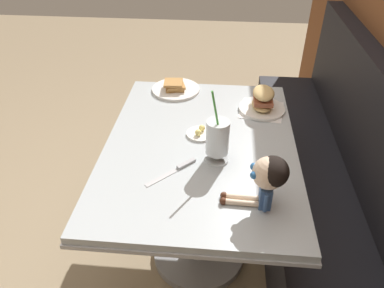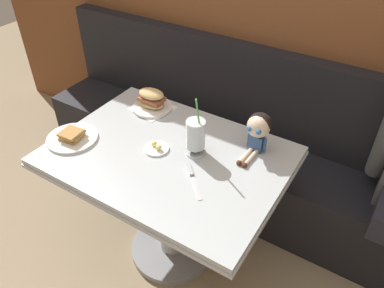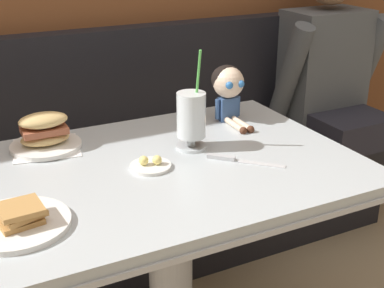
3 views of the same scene
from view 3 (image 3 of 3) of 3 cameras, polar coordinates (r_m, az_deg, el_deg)
name	(u,v)px [view 3 (image 3 of 3)]	position (r m, az deg, el deg)	size (l,w,h in m)	color
booth_bench	(109,197)	(2.27, -8.93, -5.62)	(2.60, 0.48, 1.00)	black
diner_table	(170,221)	(1.65, -2.41, -8.27)	(1.11, 0.81, 0.74)	#B2BCC1
toast_plate	(18,221)	(1.30, -18.24, -7.86)	(0.25, 0.25, 0.06)	white
milkshake_glass	(191,117)	(1.63, -0.08, 2.87)	(0.10, 0.10, 0.31)	silver
sandwich_plate	(45,135)	(1.71, -15.55, 0.98)	(0.23, 0.23, 0.12)	white
butter_saucer	(151,165)	(1.53, -4.48, -2.26)	(0.12, 0.12, 0.04)	white
butter_knife	(232,159)	(1.58, 4.34, -1.63)	(0.18, 0.18, 0.01)	silver
seated_doll	(228,85)	(1.87, 3.92, 6.32)	(0.12, 0.22, 0.20)	#385689
diner_patron	(328,73)	(2.59, 14.44, 7.40)	(0.55, 0.48, 0.81)	#4C5156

